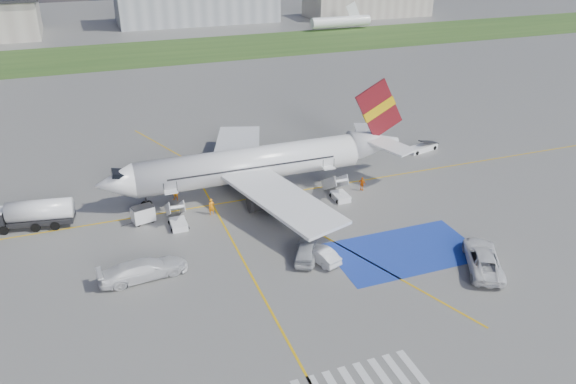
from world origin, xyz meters
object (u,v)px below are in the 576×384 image
airliner (262,163)px  belt_loader (422,148)px  fuel_tanker (30,216)px  van_white_b (143,267)px  car_silver_a (306,251)px  van_white_a (483,256)px  car_silver_b (320,254)px  gpu_cart (143,215)px

airliner → belt_loader: airliner is taller
airliner → fuel_tanker: size_ratio=4.09×
airliner → van_white_b: airliner is taller
car_silver_a → van_white_a: (14.71, -6.89, 0.31)m
car_silver_b → van_white_b: (-15.81, 2.97, 0.43)m
car_silver_a → fuel_tanker: bearing=-4.9°
belt_loader → van_white_b: size_ratio=0.87×
gpu_cart → car_silver_b: bearing=-56.4°
fuel_tanker → gpu_cart: fuel_tanker is taller
car_silver_a → car_silver_b: 1.37m
gpu_cart → van_white_b: van_white_b is taller
car_silver_b → belt_loader: bearing=-158.3°
airliner → car_silver_b: bearing=-89.2°
belt_loader → van_white_a: size_ratio=0.84×
gpu_cart → car_silver_b: (14.49, -13.33, -0.11)m
car_silver_b → car_silver_a: bearing=-55.6°
fuel_tanker → belt_loader: (49.83, 4.33, -0.89)m
gpu_cart → airliner: bearing=-0.4°
airliner → gpu_cart: (-14.25, -3.38, -2.55)m
airliner → van_white_b: size_ratio=6.25×
airliner → van_white_a: size_ratio=6.05×
gpu_cart → car_silver_b: gpu_cart is taller
car_silver_b → van_white_a: size_ratio=0.72×
airliner → van_white_a: (13.85, -22.77, -2.25)m
van_white_b → fuel_tanker: bearing=30.3°
airliner → van_white_b: (-15.57, -13.74, -2.24)m
car_silver_a → gpu_cart: bearing=-15.6°
airliner → car_silver_a: (-0.85, -15.88, -2.56)m
belt_loader → car_silver_a: bearing=-155.7°
airliner → car_silver_b: (0.24, -16.71, -2.67)m
car_silver_b → van_white_a: 14.91m
car_silver_a → van_white_a: bearing=-177.7°
fuel_tanker → van_white_b: fuel_tanker is taller
fuel_tanker → van_white_a: bearing=-20.1°
gpu_cart → car_silver_a: (13.40, -12.50, -0.00)m
fuel_tanker → car_silver_a: size_ratio=1.84×
car_silver_b → van_white_a: van_white_a is taller
car_silver_a → car_silver_b: car_silver_a is taller
airliner → gpu_cart: size_ratio=14.73×
airliner → van_white_a: 26.75m
fuel_tanker → car_silver_a: bearing=-22.8°
gpu_cart → van_white_a: van_white_a is taller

